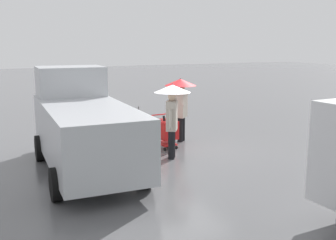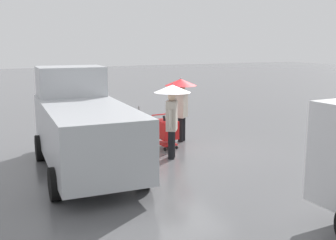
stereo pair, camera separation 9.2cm
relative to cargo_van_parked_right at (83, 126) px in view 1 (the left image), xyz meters
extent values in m
plane|color=#5B5B5E|center=(-3.28, -0.55, -1.18)|extent=(90.00, 90.00, 0.00)
cube|color=#B7BABF|center=(0.01, 0.26, -0.12)|extent=(2.25, 5.30, 1.40)
cube|color=#B7BABF|center=(-0.09, -1.64, 1.00)|extent=(1.92, 1.50, 0.84)
cube|color=black|center=(-0.13, -2.35, 0.20)|extent=(1.66, 0.15, 0.63)
cube|color=#232326|center=(-0.14, -2.39, -0.86)|extent=(1.97, 0.27, 0.24)
cylinder|color=black|center=(0.90, -1.40, -0.82)|extent=(0.28, 0.73, 0.72)
cylinder|color=black|center=(-1.06, -1.29, -0.82)|extent=(0.28, 0.73, 0.72)
cylinder|color=black|center=(1.09, 1.82, -0.82)|extent=(0.28, 0.73, 0.72)
cylinder|color=black|center=(-0.87, 1.93, -0.82)|extent=(0.28, 0.73, 0.72)
cube|color=red|center=(-2.89, -1.09, -0.58)|extent=(0.56, 0.78, 0.56)
cube|color=red|center=(-2.89, -1.09, -1.04)|extent=(0.50, 0.71, 0.04)
cylinder|color=red|center=(-2.87, -1.51, -0.18)|extent=(0.58, 0.06, 0.04)
sphere|color=black|center=(-3.12, -0.80, -1.13)|extent=(0.10, 0.10, 0.10)
sphere|color=black|center=(-2.70, -0.78, -1.13)|extent=(0.10, 0.10, 0.10)
sphere|color=black|center=(-3.09, -1.40, -1.13)|extent=(0.10, 0.10, 0.10)
sphere|color=black|center=(-2.67, -1.38, -1.13)|extent=(0.10, 0.10, 0.10)
cylinder|color=black|center=(-2.82, -0.99, -0.48)|extent=(0.08, 0.29, 0.69)
cube|color=#515156|center=(-1.96, -1.21, -0.96)|extent=(0.53, 0.64, 0.03)
cylinder|color=#515156|center=(-2.16, -1.53, -0.41)|extent=(0.04, 0.04, 1.10)
cylinder|color=#515156|center=(-1.72, -1.49, -0.41)|extent=(0.04, 0.04, 1.10)
cylinder|color=black|center=(-2.18, -1.53, -1.08)|extent=(0.07, 0.20, 0.20)
cylinder|color=black|center=(-1.70, -1.49, -1.08)|extent=(0.07, 0.20, 0.20)
cube|color=tan|center=(-1.96, -1.21, -0.81)|extent=(0.43, 0.59, 0.29)
cube|color=#A37F51|center=(-1.96, -1.21, -0.54)|extent=(0.45, 0.48, 0.24)
cube|color=tan|center=(-1.96, -1.21, -0.25)|extent=(0.45, 0.57, 0.34)
cylinder|color=black|center=(-2.47, 0.12, -0.77)|extent=(0.18, 0.18, 0.82)
cylinder|color=black|center=(-2.58, -0.04, -0.77)|extent=(0.18, 0.18, 0.82)
cube|color=#B2A899|center=(-2.53, 0.04, 0.06)|extent=(0.48, 0.52, 0.84)
sphere|color=beige|center=(-2.53, 0.04, 0.60)|extent=(0.22, 0.22, 0.22)
cylinder|color=#B2A899|center=(-2.38, 0.25, 0.01)|extent=(0.10, 0.10, 0.55)
cylinder|color=#B2A899|center=(-2.61, -0.12, 0.28)|extent=(0.31, 0.25, 0.50)
cylinder|color=#333338|center=(-2.58, -0.04, 0.44)|extent=(0.02, 0.02, 0.86)
cone|color=white|center=(-2.58, -0.04, 0.82)|extent=(1.04, 1.04, 0.22)
sphere|color=#333338|center=(-2.58, -0.04, 0.95)|extent=(0.04, 0.04, 0.04)
cylinder|color=black|center=(-3.82, -1.72, -0.77)|extent=(0.18, 0.18, 0.82)
cylinder|color=black|center=(-3.67, -1.59, -0.77)|extent=(0.18, 0.18, 0.82)
cube|color=#B2A899|center=(-3.74, -1.65, 0.06)|extent=(0.52, 0.50, 0.84)
sphere|color=tan|center=(-3.74, -1.65, 0.60)|extent=(0.22, 0.22, 0.22)
cylinder|color=#B2A899|center=(-3.94, -1.82, 0.01)|extent=(0.10, 0.10, 0.55)
cylinder|color=#B2A899|center=(-3.62, -1.52, 0.28)|extent=(0.27, 0.29, 0.50)
cylinder|color=#333338|center=(-3.67, -1.59, 0.44)|extent=(0.02, 0.02, 0.86)
cone|color=red|center=(-3.67, -1.59, 0.82)|extent=(1.04, 1.04, 0.22)
sphere|color=#333338|center=(-3.67, -1.59, 0.95)|extent=(0.04, 0.04, 0.04)
camera|label=1|loc=(2.58, 10.06, 2.09)|focal=43.26mm
camera|label=2|loc=(2.49, 10.10, 2.09)|focal=43.26mm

